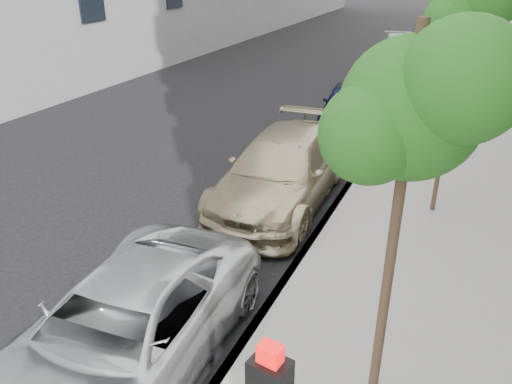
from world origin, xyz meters
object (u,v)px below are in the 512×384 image
Objects in this scene: tree_near at (415,111)px; minivan at (123,331)px; sedan_blue at (347,103)px; sedan_rear at (397,47)px; sedan_black at (383,72)px; tree_mid at (468,14)px; tree_far at (480,1)px; suv at (283,170)px.

minivan is (-3.33, -0.03, -3.44)m from tree_near.
minivan reaches higher than sedan_blue.
minivan is at bearing -98.37° from sedan_rear.
tree_near is at bearing -2.70° from minivan.
sedan_blue is at bearing 87.74° from minivan.
sedan_rear is at bearing 99.32° from tree_near.
sedan_black reaches higher than minivan.
tree_mid reaches higher than sedan_blue.
tree_far is at bearing 72.42° from minivan.
sedan_rear is (-0.67, 24.42, -0.07)m from minivan.
sedan_rear is (-0.67, 18.59, -0.16)m from suv.
tree_near is at bearing -90.00° from tree_far.
tree_mid reaches higher than tree_near.
tree_mid reaches higher than sedan_black.
suv reaches higher than minivan.
sedan_rear is at bearing 102.61° from tree_mid.
sedan_blue is 0.87× the size of sedan_rear.
minivan is (-3.33, -6.53, -3.55)m from tree_mid.
suv reaches higher than sedan_black.
sedan_black is at bearing -94.59° from sedan_rear.
tree_near is 7.47m from suv.
tree_mid is at bearing -90.00° from tree_far.
sedan_rear is (-0.46, 12.05, -0.02)m from sedan_blue.
tree_mid is 8.14m from minivan.
tree_near is 13.00m from tree_far.
tree_mid is (0.00, 6.50, 0.11)m from tree_near.
sedan_rear is (-4.00, 17.89, -3.62)m from tree_mid.
sedan_blue is (-3.54, -0.67, -3.35)m from tree_far.
sedan_blue is (-0.22, 12.36, -0.06)m from minivan.
suv is 18.61m from sedan_rear.
tree_far reaches higher than minivan.
sedan_black is (-3.33, 10.71, -3.46)m from tree_mid.
tree_mid reaches higher than minivan.
suv is (-3.33, -0.71, -3.46)m from tree_mid.
suv is at bearing -114.78° from tree_far.
suv reaches higher than sedan_blue.
sedan_blue is at bearing -87.45° from sedan_black.
minivan is at bearing -92.11° from suv.
tree_near is at bearing -90.00° from tree_mid.
tree_mid is 1.32× the size of sedan_blue.
suv is 1.44× the size of sedan_blue.
tree_near is 6.50m from tree_mid.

